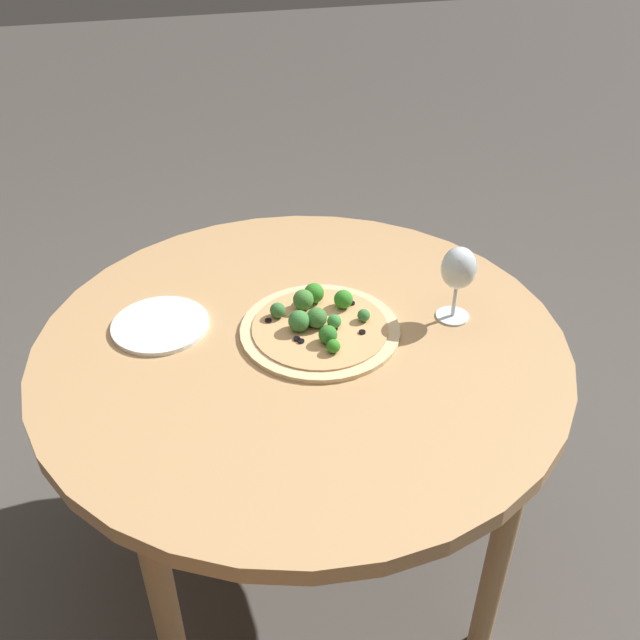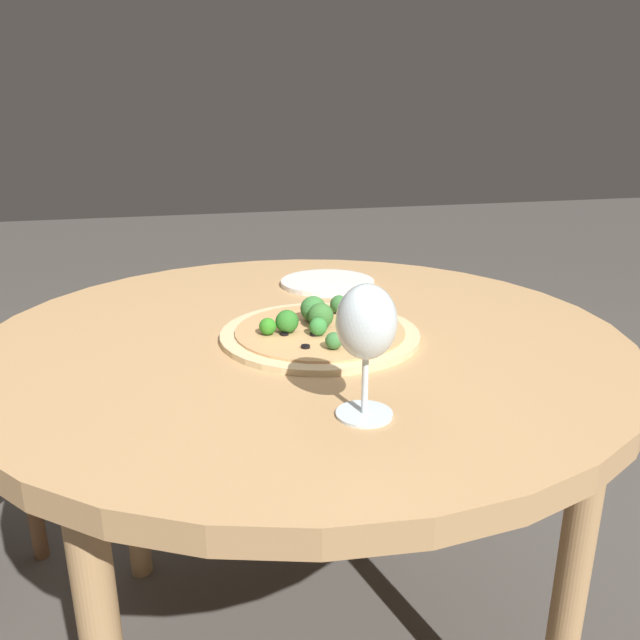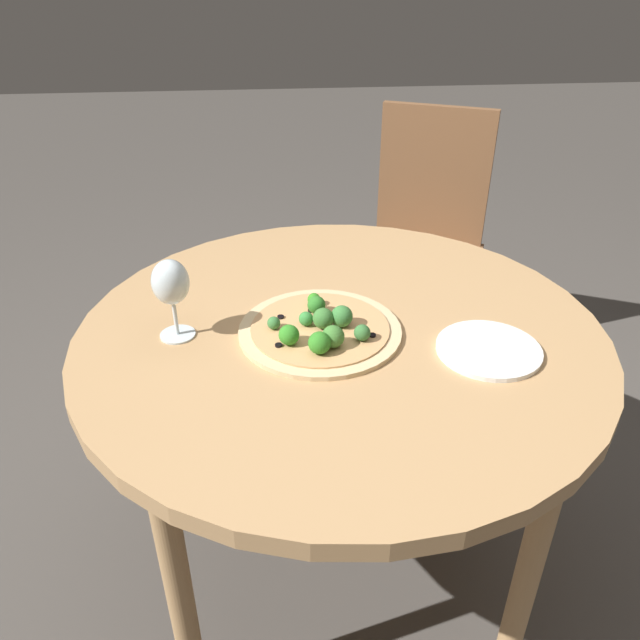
# 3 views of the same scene
# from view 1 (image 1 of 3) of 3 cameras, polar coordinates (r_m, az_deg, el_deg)

# --- Properties ---
(ground_plane) EXTENTS (12.00, 12.00, 0.00)m
(ground_plane) POSITION_cam_1_polar(r_m,az_deg,el_deg) (1.96, -1.18, -18.29)
(ground_plane) COLOR #4C4742
(dining_table) EXTENTS (1.08, 1.08, 0.71)m
(dining_table) POSITION_cam_1_polar(r_m,az_deg,el_deg) (1.48, -1.49, -3.64)
(dining_table) COLOR tan
(dining_table) RESTS_ON ground_plane
(pizza) EXTENTS (0.33, 0.33, 0.06)m
(pizza) POSITION_cam_1_polar(r_m,az_deg,el_deg) (1.46, -0.08, -0.34)
(pizza) COLOR #DBBC89
(pizza) RESTS_ON dining_table
(wine_glass) EXTENTS (0.07, 0.07, 0.17)m
(wine_glass) POSITION_cam_1_polar(r_m,az_deg,el_deg) (1.47, 11.05, 3.89)
(wine_glass) COLOR silver
(wine_glass) RESTS_ON dining_table
(plate_near) EXTENTS (0.20, 0.20, 0.01)m
(plate_near) POSITION_cam_1_polar(r_m,az_deg,el_deg) (1.51, -12.65, -0.39)
(plate_near) COLOR white
(plate_near) RESTS_ON dining_table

